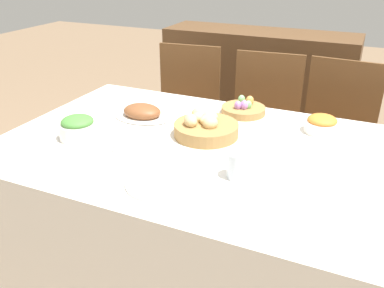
{
  "coord_description": "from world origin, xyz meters",
  "views": [
    {
      "loc": [
        0.58,
        -1.4,
        1.48
      ],
      "look_at": [
        -0.01,
        -0.08,
        0.78
      ],
      "focal_mm": 38.0,
      "sensor_mm": 36.0,
      "label": 1
    }
  ],
  "objects_px": {
    "sideboard": "(257,89)",
    "green_salad_bowl": "(78,128)",
    "carrot_bowl": "(322,124)",
    "butter_dish": "(128,148)",
    "ham_platter": "(142,113)",
    "spoon": "(212,195)",
    "chair_far_right": "(334,134)",
    "chair_far_left": "(184,110)",
    "bread_basket": "(205,127)",
    "egg_basket": "(244,109)",
    "drinking_cup": "(238,165)",
    "dinner_plate": "(162,182)",
    "knife": "(204,193)",
    "fork": "(125,174)",
    "chair_far_center": "(262,123)"
  },
  "relations": [
    {
      "from": "ham_platter",
      "to": "dinner_plate",
      "type": "bearing_deg",
      "value": -53.34
    },
    {
      "from": "chair_far_left",
      "to": "egg_basket",
      "type": "relative_size",
      "value": 4.2
    },
    {
      "from": "egg_basket",
      "to": "green_salad_bowl",
      "type": "xyz_separation_m",
      "value": [
        -0.56,
        -0.57,
        0.03
      ]
    },
    {
      "from": "spoon",
      "to": "chair_far_right",
      "type": "bearing_deg",
      "value": 78.26
    },
    {
      "from": "chair_far_center",
      "to": "sideboard",
      "type": "height_order",
      "value": "sideboard"
    },
    {
      "from": "ham_platter",
      "to": "spoon",
      "type": "height_order",
      "value": "ham_platter"
    },
    {
      "from": "chair_far_right",
      "to": "spoon",
      "type": "distance_m",
      "value": 1.3
    },
    {
      "from": "carrot_bowl",
      "to": "bread_basket",
      "type": "bearing_deg",
      "value": -152.08
    },
    {
      "from": "carrot_bowl",
      "to": "knife",
      "type": "bearing_deg",
      "value": -112.68
    },
    {
      "from": "fork",
      "to": "butter_dish",
      "type": "relative_size",
      "value": 1.75
    },
    {
      "from": "carrot_bowl",
      "to": "butter_dish",
      "type": "relative_size",
      "value": 1.47
    },
    {
      "from": "ham_platter",
      "to": "fork",
      "type": "height_order",
      "value": "ham_platter"
    },
    {
      "from": "chair_far_left",
      "to": "sideboard",
      "type": "xyz_separation_m",
      "value": [
        0.29,
        0.77,
        -0.04
      ]
    },
    {
      "from": "ham_platter",
      "to": "butter_dish",
      "type": "bearing_deg",
      "value": -68.69
    },
    {
      "from": "egg_basket",
      "to": "ham_platter",
      "type": "xyz_separation_m",
      "value": [
        -0.43,
        -0.25,
        0.0
      ]
    },
    {
      "from": "chair_far_right",
      "to": "chair_far_center",
      "type": "height_order",
      "value": "same"
    },
    {
      "from": "green_salad_bowl",
      "to": "spoon",
      "type": "bearing_deg",
      "value": -15.2
    },
    {
      "from": "spoon",
      "to": "butter_dish",
      "type": "distance_m",
      "value": 0.46
    },
    {
      "from": "chair_far_left",
      "to": "butter_dish",
      "type": "bearing_deg",
      "value": -82.56
    },
    {
      "from": "chair_far_left",
      "to": "fork",
      "type": "distance_m",
      "value": 1.31
    },
    {
      "from": "dinner_plate",
      "to": "carrot_bowl",
      "type": "bearing_deg",
      "value": 57.12
    },
    {
      "from": "sideboard",
      "to": "knife",
      "type": "distance_m",
      "value": 2.06
    },
    {
      "from": "chair_far_center",
      "to": "butter_dish",
      "type": "distance_m",
      "value": 1.15
    },
    {
      "from": "carrot_bowl",
      "to": "knife",
      "type": "xyz_separation_m",
      "value": [
        -0.28,
        -0.68,
        -0.04
      ]
    },
    {
      "from": "green_salad_bowl",
      "to": "ham_platter",
      "type": "bearing_deg",
      "value": 68.33
    },
    {
      "from": "ham_platter",
      "to": "sideboard",
      "type": "bearing_deg",
      "value": 83.7
    },
    {
      "from": "chair_far_left",
      "to": "spoon",
      "type": "height_order",
      "value": "chair_far_left"
    },
    {
      "from": "chair_far_right",
      "to": "ham_platter",
      "type": "relative_size",
      "value": 3.13
    },
    {
      "from": "dinner_plate",
      "to": "knife",
      "type": "relative_size",
      "value": 1.46
    },
    {
      "from": "fork",
      "to": "chair_far_center",
      "type": "bearing_deg",
      "value": 80.15
    },
    {
      "from": "green_salad_bowl",
      "to": "spoon",
      "type": "xyz_separation_m",
      "value": [
        0.69,
        -0.19,
        -0.05
      ]
    },
    {
      "from": "egg_basket",
      "to": "spoon",
      "type": "xyz_separation_m",
      "value": [
        0.13,
        -0.76,
        -0.02
      ]
    },
    {
      "from": "sideboard",
      "to": "green_salad_bowl",
      "type": "bearing_deg",
      "value": -99.12
    },
    {
      "from": "dinner_plate",
      "to": "fork",
      "type": "height_order",
      "value": "dinner_plate"
    },
    {
      "from": "carrot_bowl",
      "to": "knife",
      "type": "height_order",
      "value": "carrot_bowl"
    },
    {
      "from": "carrot_bowl",
      "to": "spoon",
      "type": "height_order",
      "value": "carrot_bowl"
    },
    {
      "from": "sideboard",
      "to": "egg_basket",
      "type": "relative_size",
      "value": 6.73
    },
    {
      "from": "carrot_bowl",
      "to": "chair_far_center",
      "type": "bearing_deg",
      "value": 125.51
    },
    {
      "from": "chair_far_left",
      "to": "green_salad_bowl",
      "type": "xyz_separation_m",
      "value": [
        -0.0,
        -1.05,
        0.29
      ]
    },
    {
      "from": "sideboard",
      "to": "fork",
      "type": "relative_size",
      "value": 8.18
    },
    {
      "from": "carrot_bowl",
      "to": "drinking_cup",
      "type": "height_order",
      "value": "drinking_cup"
    },
    {
      "from": "egg_basket",
      "to": "spoon",
      "type": "bearing_deg",
      "value": -80.22
    },
    {
      "from": "ham_platter",
      "to": "spoon",
      "type": "xyz_separation_m",
      "value": [
        0.56,
        -0.51,
        -0.02
      ]
    },
    {
      "from": "dinner_plate",
      "to": "chair_far_left",
      "type": "bearing_deg",
      "value": 111.94
    },
    {
      "from": "sideboard",
      "to": "bread_basket",
      "type": "relative_size",
      "value": 5.19
    },
    {
      "from": "fork",
      "to": "butter_dish",
      "type": "distance_m",
      "value": 0.18
    },
    {
      "from": "bread_basket",
      "to": "butter_dish",
      "type": "distance_m",
      "value": 0.36
    },
    {
      "from": "carrot_bowl",
      "to": "fork",
      "type": "height_order",
      "value": "carrot_bowl"
    },
    {
      "from": "spoon",
      "to": "drinking_cup",
      "type": "distance_m",
      "value": 0.16
    },
    {
      "from": "chair_far_left",
      "to": "knife",
      "type": "distance_m",
      "value": 1.43
    }
  ]
}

